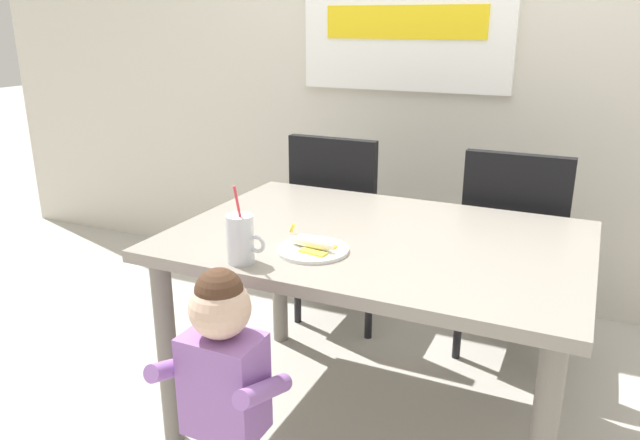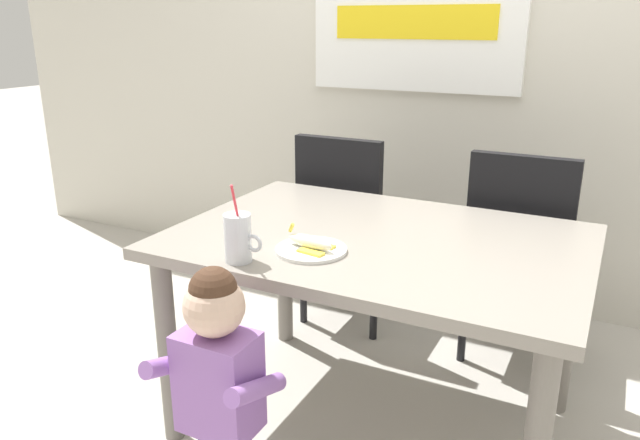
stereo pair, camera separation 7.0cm
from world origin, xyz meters
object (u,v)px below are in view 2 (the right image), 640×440
object	(u,v)px
dining_table	(377,262)
snack_plate	(311,250)
toddler_standing	(218,371)
milk_cup	(238,241)
dining_chair_left	(348,220)
dining_chair_right	(520,247)
peeled_banana	(310,243)

from	to	relation	value
dining_table	snack_plate	world-z (taller)	snack_plate
toddler_standing	milk_cup	distance (m)	0.39
dining_chair_left	toddler_standing	size ratio (longest dim) A/B	1.15
dining_chair_left	milk_cup	size ratio (longest dim) A/B	3.84
dining_chair_left	snack_plate	size ratio (longest dim) A/B	4.17
dining_chair_left	dining_chair_right	world-z (taller)	same
dining_chair_left	milk_cup	xyz separation A→B (m)	(0.14, -1.11, 0.28)
snack_plate	dining_chair_right	bearing A→B (deg)	61.22
dining_chair_right	peeled_banana	size ratio (longest dim) A/B	5.49
milk_cup	dining_table	bearing A→B (deg)	54.04
dining_table	dining_chair_right	distance (m)	0.80
dining_chair_right	milk_cup	size ratio (longest dim) A/B	3.84
dining_chair_left	dining_table	bearing A→B (deg)	121.54
milk_cup	snack_plate	distance (m)	0.24
dining_chair_right	peeled_banana	bearing A→B (deg)	61.26
dining_table	dining_chair_right	xyz separation A→B (m)	(0.38, 0.70, -0.11)
toddler_standing	milk_cup	xyz separation A→B (m)	(-0.08, 0.24, 0.29)
dining_table	toddler_standing	bearing A→B (deg)	-108.16
dining_chair_left	peeled_banana	xyz separation A→B (m)	(0.29, -0.94, 0.24)
dining_table	dining_chair_right	bearing A→B (deg)	61.63
dining_chair_right	snack_plate	size ratio (longest dim) A/B	4.17
milk_cup	snack_plate	size ratio (longest dim) A/B	1.09
dining_chair_right	toddler_standing	size ratio (longest dim) A/B	1.15
dining_table	milk_cup	bearing A→B (deg)	-125.96
dining_chair_left	peeled_banana	world-z (taller)	dining_chair_left
dining_chair_right	snack_plate	world-z (taller)	dining_chair_right
snack_plate	peeled_banana	world-z (taller)	peeled_banana
snack_plate	toddler_standing	bearing A→B (deg)	-100.59
milk_cup	peeled_banana	world-z (taller)	milk_cup
dining_chair_left	dining_chair_right	xyz separation A→B (m)	(0.81, -0.00, 0.00)
milk_cup	peeled_banana	xyz separation A→B (m)	(0.16, 0.17, -0.04)
dining_chair_right	milk_cup	bearing A→B (deg)	58.69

